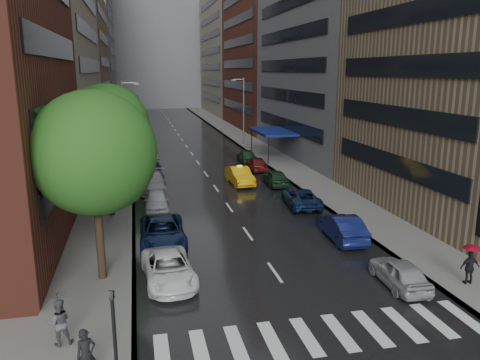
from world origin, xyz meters
name	(u,v)px	position (x,y,z in m)	size (l,w,h in m)	color
ground	(301,310)	(0.00, 0.00, 0.00)	(220.00, 220.00, 0.00)	gray
road	(184,142)	(0.00, 50.00, 0.01)	(14.00, 140.00, 0.01)	black
sidewalk_left	(120,143)	(-9.00, 50.00, 0.07)	(4.00, 140.00, 0.15)	gray
sidewalk_right	(244,139)	(9.00, 50.00, 0.07)	(4.00, 140.00, 0.15)	gray
crosswalk	(323,334)	(0.20, -2.00, 0.01)	(13.15, 2.80, 0.01)	silver
buildings_left	(73,30)	(-15.00, 58.79, 15.99)	(8.00, 108.00, 38.00)	maroon
buildings_right	(271,38)	(15.00, 56.70, 15.03)	(8.05, 109.10, 36.00)	#937A5B
building_far	(157,48)	(0.00, 118.00, 16.00)	(40.00, 14.00, 32.00)	slate
tree_near	(94,153)	(-8.60, 4.96, 6.39)	(5.86, 5.86, 9.34)	#382619
tree_mid	(106,127)	(-8.60, 15.53, 6.37)	(5.84, 5.84, 9.31)	#382619
tree_far	(116,110)	(-8.60, 34.44, 5.96)	(5.47, 5.47, 8.71)	#382619
taxi	(240,176)	(2.38, 23.07, 0.80)	(1.69, 4.85, 1.60)	#E6A30C
parked_cars_left	(156,196)	(-5.40, 17.83, 0.74)	(2.70, 35.79, 1.59)	white
parked_cars_right	(289,188)	(5.40, 17.85, 0.73)	(2.82, 36.15, 1.59)	#A3A2A7
ped_bag_walker	(87,356)	(-8.58, -3.07, 1.03)	(0.79, 0.68, 1.82)	black
ped_black_umbrella	(59,314)	(-9.76, -0.69, 1.38)	(0.97, 0.98, 2.09)	#504F54
ped_red_umbrella	(471,261)	(8.63, 0.45, 1.33)	(1.00, 0.82, 2.01)	black
traffic_light	(114,331)	(-7.60, -3.76, 2.23)	(0.18, 0.15, 3.45)	black
street_lamp_left	(125,125)	(-7.72, 30.00, 4.89)	(1.74, 0.22, 9.00)	gray
street_lamp_right	(243,110)	(7.72, 45.00, 4.89)	(1.74, 0.22, 9.00)	gray
awning	(273,132)	(8.98, 35.00, 3.13)	(4.00, 8.00, 3.12)	navy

